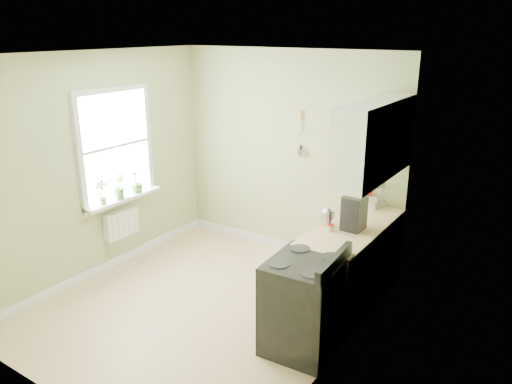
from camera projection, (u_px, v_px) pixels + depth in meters
The scene contains 21 objects.
floor at pixel (203, 306), 5.54m from camera, with size 3.20×3.60×0.02m, color tan.
ceiling at pixel (194, 53), 4.69m from camera, with size 3.20×3.60×0.02m, color white.
wall_back at pixel (288, 154), 6.54m from camera, with size 3.20×0.02×2.70m, color #B0BB7F.
wall_left at pixel (96, 167), 5.97m from camera, with size 0.02×3.60×2.70m, color #B0BB7F.
wall_right at pixel (344, 223), 4.27m from camera, with size 0.02×3.60×2.70m, color #B0BB7F.
base_cabinets at pixel (351, 266), 5.51m from camera, with size 0.60×1.60×0.87m, color white.
countertop at pixel (353, 227), 5.37m from camera, with size 0.64×1.60×0.04m, color beige.
upper_cabinets at pixel (375, 140), 5.07m from camera, with size 0.35×1.40×0.80m, color white.
window at pixel (115, 146), 6.13m from camera, with size 0.06×1.14×1.44m.
window_sill at pixel (124, 199), 6.30m from camera, with size 0.18×1.14×0.04m, color white.
radiator at pixel (121, 224), 6.38m from camera, with size 0.12×0.50×0.35m, color white.
wall_utensils at pixel (301, 141), 6.35m from camera, with size 0.02×0.14×0.58m.
stove at pixel (305, 304), 4.70m from camera, with size 0.70×0.78×1.03m.
stand_mixer at pixel (376, 194), 5.91m from camera, with size 0.23×0.32×0.36m.
kettle at pixel (327, 217), 5.33m from camera, with size 0.20×0.12×0.20m.
coffee_maker at pixel (354, 214), 5.21m from camera, with size 0.22×0.24×0.37m.
red_tray at pixel (359, 190), 6.01m from camera, with size 0.32×0.32×0.02m, color #AF1611.
jar at pixel (330, 228), 5.21m from camera, with size 0.07×0.07×0.08m.
plant_a at pixel (102, 192), 5.97m from camera, with size 0.17×0.12×0.32m, color #487D35.
plant_b at pixel (119, 186), 6.18m from camera, with size 0.19×0.15×0.33m, color #487D35.
plant_c at pixel (136, 182), 6.41m from camera, with size 0.17×0.17×0.30m, color #487D35.
Camera 1 is at (3.19, -3.72, 2.94)m, focal length 35.00 mm.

